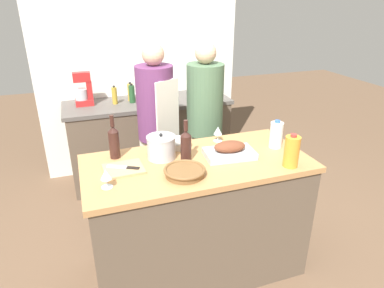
{
  "coord_description": "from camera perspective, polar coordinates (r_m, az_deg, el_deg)",
  "views": [
    {
      "loc": [
        -0.72,
        -1.96,
        1.96
      ],
      "look_at": [
        0.0,
        0.11,
        1.0
      ],
      "focal_mm": 32.0,
      "sensor_mm": 36.0,
      "label": 1
    }
  ],
  "objects": [
    {
      "name": "back_wall",
      "position": [
        4.0,
        -8.75,
        13.53
      ],
      "size": [
        2.27,
        0.1,
        2.55
      ],
      "color": "silver",
      "rests_on": "ground_plane"
    },
    {
      "name": "person_cook_aproned",
      "position": [
        3.06,
        -5.93,
        3.09
      ],
      "size": [
        0.35,
        0.36,
        1.61
      ],
      "rotation": [
        0.0,
        0.0,
        0.5
      ],
      "color": "beige",
      "rests_on": "ground_plane"
    },
    {
      "name": "back_counter",
      "position": [
        3.9,
        -7.02,
        0.76
      ],
      "size": [
        1.77,
        0.6,
        0.91
      ],
      "color": "brown",
      "rests_on": "ground_plane"
    },
    {
      "name": "stand_mixer",
      "position": [
        3.71,
        -17.64,
        8.32
      ],
      "size": [
        0.18,
        0.14,
        0.34
      ],
      "color": "#B22323",
      "rests_on": "back_counter"
    },
    {
      "name": "condiment_bottle_short",
      "position": [
        3.68,
        -12.78,
        7.88
      ],
      "size": [
        0.05,
        0.05,
        0.19
      ],
      "color": "#B28E2D",
      "rests_on": "back_counter"
    },
    {
      "name": "condiment_bottle_extra",
      "position": [
        3.69,
        -9.99,
        8.22
      ],
      "size": [
        0.06,
        0.06,
        0.2
      ],
      "color": "#234C28",
      "rests_on": "back_counter"
    },
    {
      "name": "ground_plane",
      "position": [
        2.87,
        0.77,
        -19.53
      ],
      "size": [
        12.0,
        12.0,
        0.0
      ],
      "primitive_type": "plane",
      "color": "brown"
    },
    {
      "name": "cutting_board",
      "position": [
        2.25,
        -11.32,
        -4.11
      ],
      "size": [
        0.26,
        0.22,
        0.02
      ],
      "color": "tan",
      "rests_on": "kitchen_island"
    },
    {
      "name": "kitchen_island",
      "position": [
        2.57,
        0.82,
        -12.02
      ],
      "size": [
        1.54,
        0.74,
        0.92
      ],
      "color": "brown",
      "rests_on": "ground_plane"
    },
    {
      "name": "stock_pot",
      "position": [
        2.36,
        -5.13,
        -0.52
      ],
      "size": [
        0.2,
        0.2,
        0.18
      ],
      "color": "#B7B7BC",
      "rests_on": "kitchen_island"
    },
    {
      "name": "condiment_bottle_tall",
      "position": [
        3.77,
        -10.22,
        8.5
      ],
      "size": [
        0.06,
        0.06,
        0.2
      ],
      "color": "#B28E2D",
      "rests_on": "back_counter"
    },
    {
      "name": "juice_jug",
      "position": [
        2.31,
        16.28,
        -1.2
      ],
      "size": [
        0.1,
        0.1,
        0.23
      ],
      "color": "orange",
      "rests_on": "kitchen_island"
    },
    {
      "name": "roasting_pan",
      "position": [
        2.39,
        6.28,
        -1.14
      ],
      "size": [
        0.36,
        0.24,
        0.11
      ],
      "color": "#BCBCC1",
      "rests_on": "kitchen_island"
    },
    {
      "name": "wine_bottle_dark",
      "position": [
        2.39,
        -12.88,
        0.45
      ],
      "size": [
        0.07,
        0.07,
        0.31
      ],
      "color": "#381E19",
      "rests_on": "kitchen_island"
    },
    {
      "name": "milk_jug",
      "position": [
        2.58,
        13.85,
        1.51
      ],
      "size": [
        0.09,
        0.09,
        0.21
      ],
      "color": "white",
      "rests_on": "kitchen_island"
    },
    {
      "name": "wine_glass_left",
      "position": [
        2.62,
        4.34,
        2.14
      ],
      "size": [
        0.07,
        0.07,
        0.12
      ],
      "color": "silver",
      "rests_on": "kitchen_island"
    },
    {
      "name": "wine_glass_right",
      "position": [
        2.05,
        -14.15,
        -5.06
      ],
      "size": [
        0.07,
        0.07,
        0.12
      ],
      "color": "silver",
      "rests_on": "kitchen_island"
    },
    {
      "name": "wicker_basket",
      "position": [
        2.14,
        -1.24,
        -4.61
      ],
      "size": [
        0.26,
        0.26,
        0.05
      ],
      "color": "brown",
      "rests_on": "kitchen_island"
    },
    {
      "name": "person_cook_guest",
      "position": [
        3.18,
        2.11,
        3.82
      ],
      "size": [
        0.33,
        0.33,
        1.6
      ],
      "rotation": [
        0.0,
        0.0,
        -0.37
      ],
      "color": "beige",
      "rests_on": "ground_plane"
    },
    {
      "name": "knife_chef",
      "position": [
        2.25,
        -11.22,
        -3.82
      ],
      "size": [
        0.2,
        0.13,
        0.01
      ],
      "color": "#B7B7BC",
      "rests_on": "cutting_board"
    },
    {
      "name": "mixing_bowl",
      "position": [
        2.53,
        -2.22,
        0.21
      ],
      "size": [
        0.17,
        0.17,
        0.06
      ],
      "color": "beige",
      "rests_on": "kitchen_island"
    },
    {
      "name": "wine_bottle_green",
      "position": [
        2.3,
        -1.02,
        -0.13
      ],
      "size": [
        0.07,
        0.07,
        0.29
      ],
      "color": "#381E19",
      "rests_on": "kitchen_island"
    }
  ]
}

